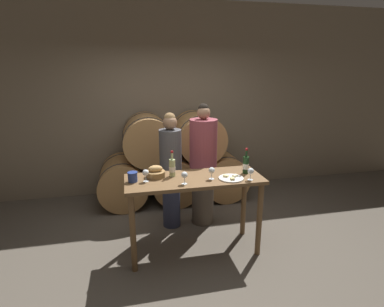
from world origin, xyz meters
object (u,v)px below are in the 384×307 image
at_px(wine_bottle_white, 172,167).
at_px(cheese_plate, 231,178).
at_px(tasting_table, 194,190).
at_px(person_left, 171,170).
at_px(wine_bottle_red, 246,165).
at_px(wine_glass_far_left, 146,173).
at_px(wine_glass_center, 212,171).
at_px(person_right, 203,165).
at_px(wine_glass_right, 251,172).
at_px(wine_glass_left, 184,175).
at_px(bread_basket, 156,173).
at_px(blue_crock, 133,176).

xyz_separation_m(wine_bottle_white, cheese_plate, (0.63, -0.23, -0.09)).
height_order(tasting_table, person_left, person_left).
bearing_deg(cheese_plate, wine_bottle_red, 32.04).
relative_size(person_left, wine_bottle_white, 5.31).
height_order(wine_glass_far_left, wine_glass_center, same).
bearing_deg(wine_bottle_red, person_right, 118.17).
bearing_deg(person_right, wine_glass_right, -70.27).
bearing_deg(wine_glass_center, person_left, 114.78).
distance_m(wine_glass_far_left, wine_glass_left, 0.43).
height_order(person_left, wine_glass_left, person_left).
height_order(wine_bottle_white, wine_glass_left, wine_bottle_white).
bearing_deg(wine_glass_far_left, bread_basket, 45.72).
bearing_deg(wine_glass_left, wine_glass_center, 14.27).
bearing_deg(person_right, wine_glass_center, -97.45).
bearing_deg(bread_basket, wine_bottle_red, -5.23).
distance_m(wine_glass_left, wine_glass_right, 0.73).
height_order(wine_bottle_red, blue_crock, wine_bottle_red).
height_order(wine_glass_left, wine_glass_right, same).
distance_m(wine_bottle_red, blue_crock, 1.30).
relative_size(blue_crock, cheese_plate, 0.40).
relative_size(cheese_plate, wine_glass_center, 2.02).
distance_m(tasting_table, wine_glass_far_left, 0.60).
relative_size(person_left, person_right, 0.94).
bearing_deg(wine_bottle_red, wine_glass_right, -98.77).
xyz_separation_m(bread_basket, wine_glass_center, (0.60, -0.20, 0.05)).
distance_m(blue_crock, wine_glass_right, 1.29).
xyz_separation_m(tasting_table, cheese_plate, (0.39, -0.13, 0.16)).
height_order(wine_bottle_white, cheese_plate, wine_bottle_white).
relative_size(person_right, blue_crock, 15.31).
bearing_deg(wine_bottle_red, wine_bottle_white, 174.15).
relative_size(blue_crock, wine_glass_right, 0.80).
distance_m(wine_glass_far_left, wine_glass_center, 0.72).
bearing_deg(wine_glass_left, tasting_table, 49.52).
xyz_separation_m(blue_crock, cheese_plate, (1.07, -0.15, -0.05)).
distance_m(person_right, bread_basket, 0.90).
bearing_deg(tasting_table, person_left, 104.37).
xyz_separation_m(wine_glass_left, wine_glass_center, (0.32, 0.08, 0.00)).
bearing_deg(person_left, tasting_table, -75.63).
distance_m(person_left, cheese_plate, 0.98).
xyz_separation_m(person_left, wine_glass_left, (0.02, -0.83, 0.21)).
height_order(cheese_plate, wine_glass_far_left, wine_glass_far_left).
height_order(blue_crock, bread_basket, bread_basket).
bearing_deg(tasting_table, cheese_plate, -17.90).
height_order(tasting_table, wine_glass_right, wine_glass_right).
bearing_deg(wine_bottle_white, wine_glass_left, -72.36).
xyz_separation_m(tasting_table, wine_glass_right, (0.59, -0.21, 0.25)).
distance_m(tasting_table, person_right, 0.72).
bearing_deg(tasting_table, blue_crock, 178.32).
relative_size(bread_basket, wine_glass_center, 1.58).
relative_size(wine_glass_far_left, wine_glass_center, 1.00).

